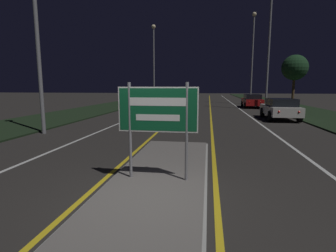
{
  "coord_description": "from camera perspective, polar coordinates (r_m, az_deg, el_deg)",
  "views": [
    {
      "loc": [
        1.11,
        -4.96,
        2.22
      ],
      "look_at": [
        0.0,
        2.26,
        1.11
      ],
      "focal_mm": 28.0,
      "sensor_mm": 36.0,
      "label": 1
    }
  ],
  "objects": [
    {
      "name": "edge_line_white_left",
      "position": [
        31.17,
        -6.76,
        4.51
      ],
      "size": [
        0.1,
        70.0,
        0.01
      ],
      "color": "silver",
      "rests_on": "ground_plane"
    },
    {
      "name": "edge_line_white_right",
      "position": [
        30.65,
        20.23,
        3.97
      ],
      "size": [
        0.1,
        70.0,
        0.01
      ],
      "color": "silver",
      "rests_on": "ground_plane"
    },
    {
      "name": "verge_right",
      "position": [
        26.42,
        27.26,
        2.96
      ],
      "size": [
        5.0,
        100.0,
        0.08
      ],
      "color": "black",
      "rests_on": "ground_plane"
    },
    {
      "name": "streetlight_left_near",
      "position": [
        14.07,
        -27.05,
        23.21
      ],
      "size": [
        0.5,
        0.5,
        9.55
      ],
      "color": "gray",
      "rests_on": "ground_plane"
    },
    {
      "name": "verge_left",
      "position": [
        27.21,
        -14.27,
        3.79
      ],
      "size": [
        5.0,
        100.0,
        0.08
      ],
      "color": "black",
      "rests_on": "ground_plane"
    },
    {
      "name": "centre_line_yellow_left",
      "position": [
        30.14,
        4.11,
        4.41
      ],
      "size": [
        0.12,
        70.0,
        0.01
      ],
      "color": "gold",
      "rests_on": "ground_plane"
    },
    {
      "name": "streetlight_left_far",
      "position": [
        35.86,
        -3.11,
        15.6
      ],
      "size": [
        0.55,
        0.55,
        10.16
      ],
      "color": "gray",
      "rests_on": "ground_plane"
    },
    {
      "name": "ground_plane",
      "position": [
        5.55,
        -3.68,
        -14.94
      ],
      "size": [
        160.0,
        160.0,
        0.0
      ],
      "primitive_type": "plane",
      "color": "#282623"
    },
    {
      "name": "car_receding_1",
      "position": [
        28.88,
        17.82,
        5.29
      ],
      "size": [
        1.85,
        4.1,
        1.4
      ],
      "color": "maroon",
      "rests_on": "ground_plane"
    },
    {
      "name": "centre_line_yellow_right",
      "position": [
        30.04,
        9.15,
        4.31
      ],
      "size": [
        0.12,
        70.0,
        0.01
      ],
      "color": "gold",
      "rests_on": "ground_plane"
    },
    {
      "name": "car_approaching_1",
      "position": [
        32.04,
        1.68,
        5.96
      ],
      "size": [
        1.96,
        4.39,
        1.33
      ],
      "color": "maroon",
      "rests_on": "ground_plane"
    },
    {
      "name": "lane_line_white_left",
      "position": [
        30.51,
        -1.3,
        4.48
      ],
      "size": [
        0.12,
        70.0,
        0.01
      ],
      "color": "silver",
      "rests_on": "ground_plane"
    },
    {
      "name": "car_receding_0",
      "position": [
        19.11,
        23.25,
        3.55
      ],
      "size": [
        1.96,
        4.12,
        1.42
      ],
      "color": "silver",
      "rests_on": "ground_plane"
    },
    {
      "name": "roadside_palm_right",
      "position": [
        28.41,
        25.88,
        11.31
      ],
      "size": [
        2.42,
        2.42,
        5.12
      ],
      "color": "#4C3823",
      "rests_on": "verge_right"
    },
    {
      "name": "median_island",
      "position": [
        6.22,
        -2.15,
        -11.83
      ],
      "size": [
        2.26,
        8.34,
        0.1
      ],
      "color": "#999993",
      "rests_on": "ground_plane"
    },
    {
      "name": "highway_sign",
      "position": [
        5.86,
        -2.24,
        2.7
      ],
      "size": [
        1.81,
        0.07,
        2.21
      ],
      "color": "gray",
      "rests_on": "median_island"
    },
    {
      "name": "lane_line_white_right",
      "position": [
        30.2,
        14.63,
        4.16
      ],
      "size": [
        0.12,
        70.0,
        0.01
      ],
      "color": "silver",
      "rests_on": "ground_plane"
    },
    {
      "name": "streetlight_right_near",
      "position": [
        26.93,
        21.25,
        18.2
      ],
      "size": [
        0.5,
        0.5,
        11.37
      ],
      "color": "gray",
      "rests_on": "ground_plane"
    },
    {
      "name": "car_approaching_0",
      "position": [
        19.55,
        -1.65,
        4.4
      ],
      "size": [
        1.94,
        4.61,
        1.42
      ],
      "color": "black",
      "rests_on": "ground_plane"
    },
    {
      "name": "streetlight_right_far",
      "position": [
        34.91,
        17.98,
        15.82
      ],
      "size": [
        0.51,
        0.51,
        11.02
      ],
      "color": "gray",
      "rests_on": "ground_plane"
    }
  ]
}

